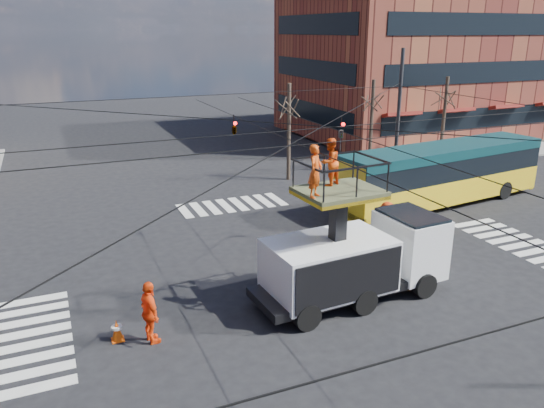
{
  "coord_description": "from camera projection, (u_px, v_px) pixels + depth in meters",
  "views": [
    {
      "loc": [
        -8.73,
        -15.96,
        9.05
      ],
      "look_at": [
        -0.87,
        2.42,
        2.47
      ],
      "focal_mm": 35.0,
      "sensor_mm": 36.0,
      "label": 1
    }
  ],
  "objects": [
    {
      "name": "ground",
      "position": [
        318.0,
        281.0,
        20.03
      ],
      "size": [
        120.0,
        120.0,
        0.0
      ],
      "primitive_type": "plane",
      "color": "black",
      "rests_on": "ground"
    },
    {
      "name": "tree_b",
      "position": [
        373.0,
        101.0,
        34.48
      ],
      "size": [
        2.0,
        2.0,
        6.0
      ],
      "color": "#382B21",
      "rests_on": "ground"
    },
    {
      "name": "utility_truck",
      "position": [
        356.0,
        245.0,
        18.33
      ],
      "size": [
        7.13,
        3.0,
        5.75
      ],
      "rotation": [
        0.0,
        0.0,
        0.06
      ],
      "color": "black",
      "rests_on": "ground"
    },
    {
      "name": "tree_a",
      "position": [
        289.0,
        106.0,
        32.24
      ],
      "size": [
        2.0,
        2.0,
        6.0
      ],
      "color": "#382B21",
      "rests_on": "ground"
    },
    {
      "name": "flagger",
      "position": [
        387.0,
        223.0,
        23.41
      ],
      "size": [
        0.87,
        1.31,
        1.9
      ],
      "primitive_type": "imported",
      "rotation": [
        0.0,
        0.0,
        -1.43
      ],
      "color": "red",
      "rests_on": "ground"
    },
    {
      "name": "building_ne",
      "position": [
        413.0,
        54.0,
        46.98
      ],
      "size": [
        20.06,
        16.06,
        14.0
      ],
      "color": "maroon",
      "rests_on": "ground"
    },
    {
      "name": "traffic_cone",
      "position": [
        117.0,
        330.0,
        16.13
      ],
      "size": [
        0.36,
        0.36,
        0.7
      ],
      "primitive_type": "cone",
      "color": "#FF590A",
      "rests_on": "ground"
    },
    {
      "name": "city_bus",
      "position": [
        442.0,
        173.0,
        28.5
      ],
      "size": [
        12.89,
        4.05,
        3.2
      ],
      "rotation": [
        0.0,
        0.0,
        0.12
      ],
      "color": "yellow",
      "rests_on": "ground"
    },
    {
      "name": "sidewalk_ne",
      "position": [
        419.0,
        138.0,
        46.19
      ],
      "size": [
        18.0,
        18.0,
        0.12
      ],
      "primitive_type": "cube",
      "color": "slate",
      "rests_on": "ground"
    },
    {
      "name": "crosswalks",
      "position": [
        318.0,
        281.0,
        20.02
      ],
      "size": [
        22.4,
        22.4,
        0.02
      ],
      "primitive_type": null,
      "color": "silver",
      "rests_on": "ground"
    },
    {
      "name": "overhead_network",
      "position": [
        314.0,
        169.0,
        19.01
      ],
      "size": [
        24.24,
        24.24,
        8.0
      ],
      "color": "#2D2D30",
      "rests_on": "ground"
    },
    {
      "name": "tree_c",
      "position": [
        446.0,
        97.0,
        36.72
      ],
      "size": [
        2.0,
        2.0,
        6.0
      ],
      "color": "#382B21",
      "rests_on": "ground"
    },
    {
      "name": "worker_ground",
      "position": [
        150.0,
        313.0,
        15.84
      ],
      "size": [
        0.69,
        1.24,
        2.0
      ],
      "primitive_type": "imported",
      "rotation": [
        0.0,
        0.0,
        1.75
      ],
      "color": "#FF4910",
      "rests_on": "ground"
    }
  ]
}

